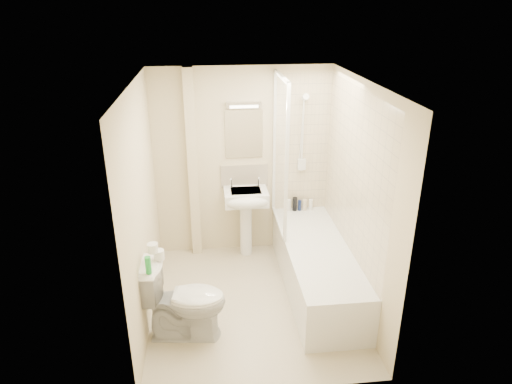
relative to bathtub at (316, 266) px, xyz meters
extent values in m
plane|color=beige|center=(-0.75, -0.20, -0.29)|extent=(2.50, 2.50, 0.00)
cube|color=beige|center=(-0.75, 1.05, 0.91)|extent=(2.20, 0.02, 2.40)
cube|color=beige|center=(-1.85, -0.20, 0.91)|extent=(0.02, 2.50, 2.40)
cube|color=beige|center=(0.35, -0.20, 0.91)|extent=(0.02, 2.50, 2.40)
cube|color=white|center=(-0.75, -0.20, 2.11)|extent=(2.20, 2.50, 0.02)
cube|color=beige|center=(0.00, 1.04, 1.14)|extent=(0.70, 0.01, 1.75)
cube|color=beige|center=(0.34, 0.00, 1.14)|extent=(0.01, 2.10, 1.75)
cube|color=beige|center=(-1.37, 0.99, 0.91)|extent=(0.12, 0.12, 2.40)
cube|color=beige|center=(-0.73, 1.04, 0.74)|extent=(0.60, 0.02, 0.30)
cube|color=white|center=(-0.73, 1.04, 1.29)|extent=(0.46, 0.01, 0.60)
cube|color=silver|center=(-0.73, 1.02, 1.66)|extent=(0.42, 0.07, 0.07)
cube|color=white|center=(0.00, 0.00, -0.01)|extent=(0.70, 2.10, 0.55)
cube|color=white|center=(0.00, 0.00, 0.21)|extent=(0.56, 1.96, 0.05)
cube|color=white|center=(-0.35, 0.60, 1.16)|extent=(0.01, 0.90, 1.80)
cube|color=white|center=(-0.35, 1.03, 1.16)|extent=(0.04, 0.04, 1.80)
cube|color=white|center=(-0.35, 0.15, 1.16)|extent=(0.04, 0.04, 1.80)
cube|color=white|center=(-0.35, 0.60, 2.04)|extent=(0.04, 0.90, 0.04)
cube|color=white|center=(-0.35, 0.60, 0.28)|extent=(0.04, 0.90, 0.03)
cylinder|color=white|center=(0.00, 1.02, 1.26)|extent=(0.02, 0.02, 0.90)
cylinder|color=white|center=(0.00, 1.02, 0.81)|extent=(0.05, 0.05, 0.02)
cylinder|color=white|center=(0.00, 1.02, 1.71)|extent=(0.05, 0.05, 0.02)
cylinder|color=white|center=(0.00, 0.95, 1.74)|extent=(0.08, 0.11, 0.11)
cube|color=white|center=(0.00, 1.01, 0.88)|extent=(0.10, 0.05, 0.14)
cylinder|color=white|center=(-0.02, 0.99, 1.31)|extent=(0.01, 0.13, 0.84)
cylinder|color=white|center=(-0.73, 0.88, 0.07)|extent=(0.16, 0.16, 0.72)
cube|color=white|center=(-0.73, 0.85, 0.54)|extent=(0.54, 0.41, 0.17)
ellipsoid|color=white|center=(-0.73, 0.68, 0.54)|extent=(0.54, 0.23, 0.17)
cube|color=silver|center=(-0.73, 0.85, 0.60)|extent=(0.37, 0.27, 0.04)
cylinder|color=white|center=(-0.90, 0.96, 0.67)|extent=(0.03, 0.03, 0.10)
cylinder|color=white|center=(-0.55, 0.96, 0.67)|extent=(0.03, 0.03, 0.10)
sphere|color=white|center=(-0.90, 0.96, 0.73)|extent=(0.04, 0.04, 0.04)
sphere|color=white|center=(-0.55, 0.96, 0.73)|extent=(0.04, 0.04, 0.04)
cylinder|color=silver|center=(-0.16, 0.96, 0.34)|extent=(0.05, 0.05, 0.16)
cylinder|color=black|center=(-0.08, 0.96, 0.35)|extent=(0.06, 0.06, 0.18)
cylinder|color=#121F4F|center=(-0.01, 0.96, 0.33)|extent=(0.05, 0.05, 0.14)
cylinder|color=beige|center=(0.05, 0.96, 0.33)|extent=(0.06, 0.06, 0.15)
cylinder|color=white|center=(0.13, 0.96, 0.33)|extent=(0.05, 0.05, 0.15)
imported|color=white|center=(-1.47, -0.63, 0.12)|extent=(0.65, 0.92, 0.82)
cylinder|color=white|center=(-1.68, -0.53, 0.58)|extent=(0.10, 0.10, 0.09)
cylinder|color=white|center=(-1.73, -0.55, 0.67)|extent=(0.10, 0.10, 0.09)
cylinder|color=green|center=(-1.76, -0.76, 0.61)|extent=(0.05, 0.05, 0.17)
camera|label=1|loc=(-1.19, -4.36, 2.81)|focal=32.00mm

